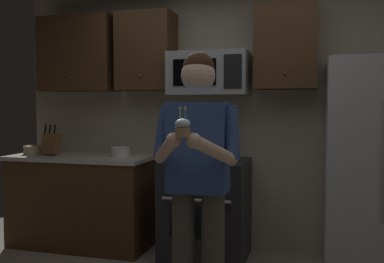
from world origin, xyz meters
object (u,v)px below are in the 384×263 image
(oven_range, at_px, (206,209))
(knife_block, at_px, (51,144))
(bowl_large_white, at_px, (120,151))
(refrigerator, at_px, (383,169))
(person, at_px, (198,171))
(cupcake, at_px, (183,127))
(bowl_small_colored, at_px, (32,150))
(microwave, at_px, (209,74))

(oven_range, distance_m, knife_block, 1.71)
(oven_range, bearing_deg, bowl_large_white, 175.61)
(refrigerator, bearing_deg, oven_range, 178.50)
(oven_range, bearing_deg, refrigerator, -1.50)
(person, relative_size, cupcake, 10.13)
(refrigerator, height_order, bowl_small_colored, refrigerator)
(knife_block, distance_m, cupcake, 2.37)
(oven_range, distance_m, bowl_large_white, 1.03)
(knife_block, distance_m, bowl_large_white, 0.73)
(microwave, relative_size, cupcake, 4.26)
(knife_block, height_order, bowl_small_colored, knife_block)
(knife_block, relative_size, person, 0.18)
(oven_range, height_order, knife_block, knife_block)
(bowl_large_white, bearing_deg, cupcake, -54.24)
(refrigerator, xyz_separation_m, person, (-1.27, -1.13, 0.10))
(refrigerator, relative_size, bowl_large_white, 9.26)
(bowl_large_white, distance_m, cupcake, 1.96)
(cupcake, bearing_deg, knife_block, 141.50)
(microwave, relative_size, bowl_large_white, 3.81)
(person, bearing_deg, bowl_small_colored, 150.93)
(microwave, bearing_deg, cupcake, -81.84)
(refrigerator, relative_size, cupcake, 10.35)
(bowl_small_colored, bearing_deg, knife_block, -4.90)
(knife_block, xyz_separation_m, bowl_large_white, (0.72, 0.10, -0.07))
(knife_block, relative_size, cupcake, 1.84)
(oven_range, xyz_separation_m, bowl_large_white, (-0.90, 0.07, 0.51))
(microwave, height_order, bowl_small_colored, microwave)
(bowl_small_colored, bearing_deg, refrigerator, -0.52)
(oven_range, relative_size, knife_block, 2.91)
(microwave, relative_size, bowl_small_colored, 3.99)
(microwave, height_order, person, microwave)
(microwave, distance_m, refrigerator, 1.72)
(person, bearing_deg, cupcake, -90.00)
(refrigerator, bearing_deg, microwave, 173.97)
(microwave, xyz_separation_m, bowl_small_colored, (-1.85, -0.13, -0.75))
(microwave, xyz_separation_m, refrigerator, (1.50, -0.16, -0.82))
(oven_range, relative_size, cupcake, 5.36)
(oven_range, height_order, cupcake, cupcake)
(oven_range, height_order, bowl_small_colored, bowl_small_colored)
(microwave, xyz_separation_m, knife_block, (-1.61, -0.15, -0.69))
(bowl_small_colored, bearing_deg, bowl_large_white, 4.63)
(bowl_large_white, distance_m, bowl_small_colored, 0.96)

